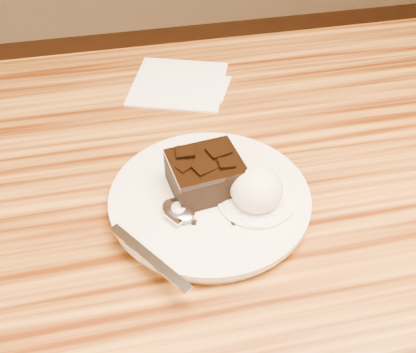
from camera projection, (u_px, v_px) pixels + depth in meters
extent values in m
cylinder|color=silver|center=(210.00, 200.00, 0.60)|extent=(0.24, 0.24, 0.02)
cube|color=black|center=(205.00, 176.00, 0.58)|extent=(0.09, 0.08, 0.04)
ellipsoid|color=white|center=(256.00, 189.00, 0.57)|extent=(0.06, 0.06, 0.05)
cylinder|color=white|center=(255.00, 201.00, 0.58)|extent=(0.09, 0.09, 0.00)
cube|color=white|center=(179.00, 83.00, 0.80)|extent=(0.19, 0.19, 0.01)
cube|color=black|center=(194.00, 222.00, 0.55)|extent=(0.01, 0.01, 0.00)
cube|color=black|center=(234.00, 223.00, 0.55)|extent=(0.01, 0.01, 0.00)
cube|color=black|center=(231.00, 213.00, 0.56)|extent=(0.01, 0.01, 0.00)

